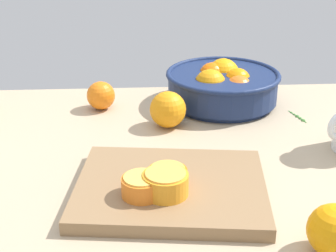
% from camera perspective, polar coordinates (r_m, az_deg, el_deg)
% --- Properties ---
extents(ground_plane, '(1.36, 0.82, 0.03)m').
position_cam_1_polar(ground_plane, '(1.02, 2.16, -4.07)').
color(ground_plane, tan).
extents(fruit_bowl, '(0.28, 0.28, 0.10)m').
position_cam_1_polar(fruit_bowl, '(1.26, 6.24, 4.63)').
color(fruit_bowl, navy).
rests_on(fruit_bowl, ground_plane).
extents(cutting_board, '(0.35, 0.29, 0.02)m').
position_cam_1_polar(cutting_board, '(0.88, 0.33, -7.11)').
color(cutting_board, olive).
rests_on(cutting_board, ground_plane).
extents(orange_half_0, '(0.08, 0.08, 0.04)m').
position_cam_1_polar(orange_half_0, '(0.83, -0.28, -6.55)').
color(orange_half_0, orange).
rests_on(orange_half_0, cutting_board).
extents(orange_half_1, '(0.07, 0.07, 0.03)m').
position_cam_1_polar(orange_half_1, '(0.83, -3.00, -6.84)').
color(orange_half_1, orange).
rests_on(orange_half_1, cutting_board).
extents(orange_half_2, '(0.07, 0.07, 0.04)m').
position_cam_1_polar(orange_half_2, '(0.85, -0.06, -5.87)').
color(orange_half_2, orange).
rests_on(orange_half_2, cutting_board).
extents(loose_orange_0, '(0.08, 0.08, 0.08)m').
position_cam_1_polar(loose_orange_0, '(1.12, -0.01, 1.90)').
color(loose_orange_0, orange).
rests_on(loose_orange_0, ground_plane).
extents(loose_orange_2, '(0.07, 0.07, 0.07)m').
position_cam_1_polar(loose_orange_2, '(1.23, -7.65, 3.46)').
color(loose_orange_2, orange).
rests_on(loose_orange_2, ground_plane).
extents(loose_orange_3, '(0.08, 0.08, 0.08)m').
position_cam_1_polar(loose_orange_3, '(0.77, 18.38, -11.23)').
color(loose_orange_3, orange).
rests_on(loose_orange_3, ground_plane).
extents(herb_sprig_1, '(0.02, 0.07, 0.01)m').
position_cam_1_polar(herb_sprig_1, '(1.22, 14.68, 1.03)').
color(herb_sprig_1, '#48883D').
rests_on(herb_sprig_1, ground_plane).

